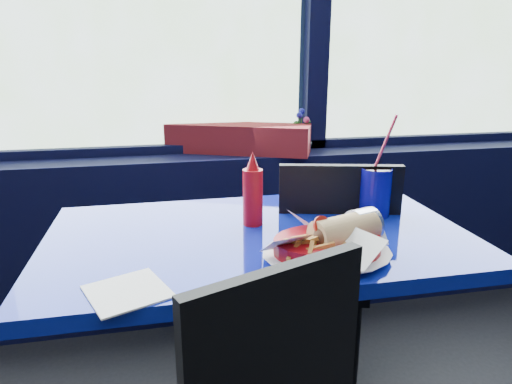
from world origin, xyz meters
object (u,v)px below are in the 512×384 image
at_px(planter_box, 238,138).
at_px(chair_near_back, 317,262).
at_px(flower_vase, 302,139).
at_px(ketchup_bottle, 253,193).
at_px(food_basket, 330,243).
at_px(soda_cup, 375,191).
at_px(near_table, 259,289).

bearing_deg(planter_box, chair_near_back, -52.53).
distance_m(flower_vase, ketchup_bottle, 0.87).
height_order(food_basket, soda_cup, soda_cup).
relative_size(chair_near_back, planter_box, 1.36).
height_order(chair_near_back, planter_box, planter_box).
height_order(near_table, chair_near_back, chair_near_back).
bearing_deg(food_basket, planter_box, 99.63).
bearing_deg(flower_vase, planter_box, 171.66).
relative_size(near_table, ketchup_bottle, 5.34).
height_order(flower_vase, soda_cup, soda_cup).
height_order(food_basket, ketchup_bottle, ketchup_bottle).
height_order(planter_box, flower_vase, flower_vase).
bearing_deg(planter_box, ketchup_bottle, -73.68).
xyz_separation_m(chair_near_back, food_basket, (-0.12, -0.43, 0.27)).
bearing_deg(ketchup_bottle, chair_near_back, 30.27).
xyz_separation_m(planter_box, ketchup_bottle, (-0.09, -0.82, -0.02)).
height_order(planter_box, soda_cup, soda_cup).
height_order(planter_box, ketchup_bottle, ketchup_bottle).
distance_m(chair_near_back, soda_cup, 0.37).
bearing_deg(chair_near_back, ketchup_bottle, 43.83).
distance_m(chair_near_back, flower_vase, 0.72).
bearing_deg(planter_box, near_table, -72.98).
bearing_deg(flower_vase, near_table, -114.58).
relative_size(planter_box, flower_vase, 3.29).
distance_m(planter_box, ketchup_bottle, 0.82).
height_order(near_table, ketchup_bottle, ketchup_bottle).
xyz_separation_m(near_table, ketchup_bottle, (-0.00, 0.07, 0.28)).
bearing_deg(flower_vase, ketchup_bottle, -116.76).
bearing_deg(ketchup_bottle, near_table, -87.84).
height_order(ketchup_bottle, soda_cup, soda_cup).
relative_size(planter_box, soda_cup, 2.06).
xyz_separation_m(flower_vase, soda_cup, (0.00, -0.77, -0.03)).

